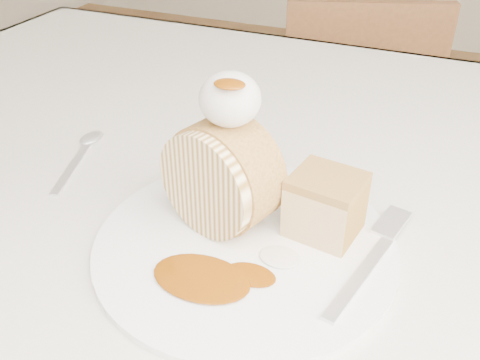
% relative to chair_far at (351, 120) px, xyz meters
% --- Properties ---
extents(table, '(1.40, 0.90, 0.75)m').
position_rel_chair_far_xyz_m(table, '(0.02, -0.72, 0.21)').
color(table, silver).
rests_on(table, ground).
extents(chair_far, '(0.48, 0.48, 0.79)m').
position_rel_chair_far_xyz_m(chair_far, '(0.00, 0.00, 0.00)').
color(chair_far, brown).
rests_on(chair_far, ground).
extents(plate, '(0.35, 0.35, 0.01)m').
position_rel_chair_far_xyz_m(plate, '(0.07, -0.92, 0.30)').
color(plate, white).
rests_on(plate, table).
extents(roulade_slice, '(0.13, 0.09, 0.11)m').
position_rel_chair_far_xyz_m(roulade_slice, '(0.04, -0.90, 0.36)').
color(roulade_slice, '#FFE6B1').
rests_on(roulade_slice, plate).
extents(cake_chunk, '(0.08, 0.07, 0.06)m').
position_rel_chair_far_xyz_m(cake_chunk, '(0.14, -0.87, 0.33)').
color(cake_chunk, '#B18943').
rests_on(cake_chunk, plate).
extents(whipped_cream, '(0.06, 0.06, 0.05)m').
position_rel_chair_far_xyz_m(whipped_cream, '(0.05, -0.89, 0.44)').
color(whipped_cream, silver).
rests_on(whipped_cream, roulade_slice).
extents(caramel_drizzle, '(0.03, 0.02, 0.01)m').
position_rel_chair_far_xyz_m(caramel_drizzle, '(0.05, -0.91, 0.47)').
color(caramel_drizzle, '#703504').
rests_on(caramel_drizzle, whipped_cream).
extents(caramel_pool, '(0.10, 0.08, 0.00)m').
position_rel_chair_far_xyz_m(caramel_pool, '(0.06, -0.99, 0.31)').
color(caramel_pool, '#703504').
rests_on(caramel_pool, plate).
extents(fork, '(0.06, 0.18, 0.00)m').
position_rel_chair_far_xyz_m(fork, '(0.19, -0.93, 0.31)').
color(fork, silver).
rests_on(fork, plate).
extents(spoon, '(0.07, 0.15, 0.00)m').
position_rel_chair_far_xyz_m(spoon, '(-0.18, -0.87, 0.30)').
color(spoon, silver).
rests_on(spoon, table).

